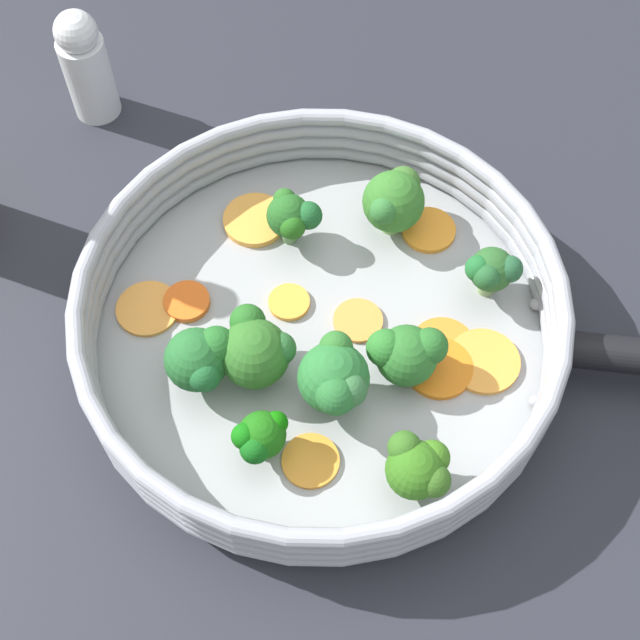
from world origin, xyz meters
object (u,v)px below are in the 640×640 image
object	(u,v)px
carrot_slice_4	(311,461)
broccoli_floret_8	(201,359)
broccoli_floret_1	(491,271)
broccoli_floret_6	(418,467)
carrot_slice_2	(187,302)
carrot_slice_6	(360,325)
carrot_slice_7	(443,346)
broccoli_floret_2	(295,215)
broccoli_floret_7	(406,353)
broccoli_floret_4	(256,351)
carrot_slice_9	(429,230)
salt_shaker	(86,65)
carrot_slice_1	(484,361)
carrot_slice_0	(289,302)
carrot_slice_8	(255,220)
carrot_slice_5	(439,368)
carrot_slice_3	(148,309)
broccoli_floret_5	(335,379)
broccoli_floret_3	(394,200)
skillet	(320,337)
broccoli_floret_0	(260,437)

from	to	relation	value
carrot_slice_4	broccoli_floret_8	size ratio (longest dim) A/B	0.75
broccoli_floret_1	broccoli_floret_6	world-z (taller)	broccoli_floret_6
carrot_slice_2	carrot_slice_6	world-z (taller)	carrot_slice_2
carrot_slice_7	broccoli_floret_2	world-z (taller)	broccoli_floret_2
broccoli_floret_6	broccoli_floret_7	size ratio (longest dim) A/B	0.88
broccoli_floret_1	broccoli_floret_4	xyz separation A→B (m)	(0.17, 0.02, 0.00)
carrot_slice_9	salt_shaker	distance (m)	0.29
broccoli_floret_7	broccoli_floret_8	distance (m)	0.13
broccoli_floret_8	carrot_slice_1	bearing A→B (deg)	168.04
carrot_slice_0	carrot_slice_8	xyz separation A→B (m)	(0.01, -0.07, 0.00)
broccoli_floret_2	salt_shaker	size ratio (longest dim) A/B	0.44
carrot_slice_1	salt_shaker	world-z (taller)	salt_shaker
carrot_slice_8	carrot_slice_5	bearing A→B (deg)	120.27
carrot_slice_3	broccoli_floret_5	bearing A→B (deg)	135.55
carrot_slice_2	broccoli_floret_7	world-z (taller)	broccoli_floret_7
broccoli_floret_5	broccoli_floret_3	bearing A→B (deg)	-122.63
broccoli_floret_1	broccoli_floret_3	size ratio (longest dim) A/B	0.81
carrot_slice_6	skillet	bearing A→B (deg)	-8.33
broccoli_floret_4	carrot_slice_0	bearing A→B (deg)	-126.12
broccoli_floret_0	carrot_slice_6	bearing A→B (deg)	-140.74
carrot_slice_6	carrot_slice_3	bearing A→B (deg)	-21.15
carrot_slice_9	broccoli_floret_1	xyz separation A→B (m)	(-0.02, 0.06, 0.03)
skillet	carrot_slice_7	distance (m)	0.08
carrot_slice_5	broccoli_floret_7	bearing A→B (deg)	-12.84
broccoli_floret_2	broccoli_floret_0	bearing A→B (deg)	67.51
carrot_slice_7	broccoli_floret_8	xyz separation A→B (m)	(0.16, -0.02, 0.03)
broccoli_floret_1	broccoli_floret_2	distance (m)	0.14
broccoli_floret_4	broccoli_floret_6	size ratio (longest dim) A/B	1.12
carrot_slice_7	broccoli_floret_2	xyz separation A→B (m)	(0.07, -0.11, 0.03)
broccoli_floret_5	broccoli_floret_6	xyz separation A→B (m)	(-0.03, 0.07, -0.00)
broccoli_floret_3	salt_shaker	world-z (taller)	salt_shaker
broccoli_floret_3	broccoli_floret_8	world-z (taller)	broccoli_floret_3
salt_shaker	carrot_slice_3	bearing A→B (deg)	91.37
carrot_slice_4	broccoli_floret_7	bearing A→B (deg)	-149.84
carrot_slice_4	broccoli_floret_7	xyz separation A→B (m)	(-0.08, -0.04, 0.02)
skillet	broccoli_floret_7	xyz separation A→B (m)	(-0.04, 0.04, 0.03)
broccoli_floret_1	broccoli_floret_3	bearing A→B (deg)	-58.42
salt_shaker	carrot_slice_1	bearing A→B (deg)	124.10
carrot_slice_3	carrot_slice_2	bearing A→B (deg)	174.77
carrot_slice_7	carrot_slice_6	bearing A→B (deg)	-32.35
carrot_slice_4	broccoli_floret_5	size ratio (longest dim) A/B	0.67
carrot_slice_4	carrot_slice_9	distance (m)	0.20
carrot_slice_1	broccoli_floret_2	distance (m)	0.16
broccoli_floret_8	broccoli_floret_0	bearing A→B (deg)	111.83
carrot_slice_0	salt_shaker	bearing A→B (deg)	-66.88
carrot_slice_6	carrot_slice_5	bearing A→B (deg)	131.53
carrot_slice_3	broccoli_floret_4	distance (m)	0.09
skillet	broccoli_floret_3	bearing A→B (deg)	-136.22
carrot_slice_4	skillet	bearing A→B (deg)	-109.50
carrot_slice_0	carrot_slice_5	size ratio (longest dim) A/B	0.64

